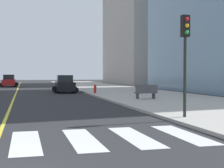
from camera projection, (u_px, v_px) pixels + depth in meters
sidewalk_kerb_east at (162, 98)px, 29.08m from camera, size 10.00×120.00×0.15m
lane_divider_paint at (17, 90)px, 45.41m from camera, size 0.16×80.00×0.01m
parking_garage_concrete at (157, 28)px, 72.36m from camera, size 18.00×24.00×23.51m
car_black_nearest at (65, 84)px, 38.76m from camera, size 2.85×4.48×1.98m
car_red_third at (9, 81)px, 56.06m from camera, size 2.80×4.44×1.97m
traffic_light_near_corner at (185, 45)px, 15.72m from camera, size 0.36×0.41×4.69m
park_bench at (146, 92)px, 27.03m from camera, size 1.81×0.61×1.12m
fire_hydrant at (95, 89)px, 35.00m from camera, size 0.26×0.26×0.89m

